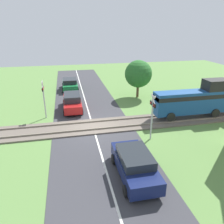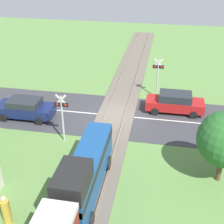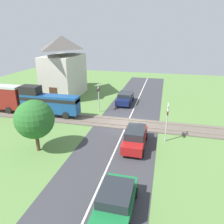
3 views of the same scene
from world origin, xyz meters
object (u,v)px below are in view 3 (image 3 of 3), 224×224
(car_far_side, at_px, (125,98))
(station_building, at_px, (64,68))
(car_behind_queue, at_px, (116,200))
(crossing_signal_east_approach, at_px, (99,94))
(pedestrian_by_station, at_px, (46,100))
(car_near_crossing, at_px, (135,137))
(crossing_signal_west_approach, at_px, (167,118))

(car_far_side, relative_size, station_building, 0.50)
(station_building, bearing_deg, car_behind_queue, -148.52)
(car_behind_queue, height_order, crossing_signal_east_approach, crossing_signal_east_approach)
(car_far_side, bearing_deg, pedestrian_by_station, 109.29)
(car_near_crossing, xyz_separation_m, pedestrian_by_station, (7.58, 12.38, -0.07))
(car_behind_queue, bearing_deg, station_building, 31.48)
(crossing_signal_west_approach, height_order, pedestrian_by_station, crossing_signal_west_approach)
(crossing_signal_west_approach, bearing_deg, station_building, 52.68)
(car_behind_queue, bearing_deg, pedestrian_by_station, 40.01)
(car_near_crossing, bearing_deg, crossing_signal_west_approach, -57.76)
(crossing_signal_west_approach, relative_size, pedestrian_by_station, 2.05)
(car_near_crossing, xyz_separation_m, station_building, (12.59, 12.10, 3.29))
(car_behind_queue, bearing_deg, crossing_signal_west_approach, -15.53)
(car_near_crossing, relative_size, crossing_signal_east_approach, 1.29)
(car_behind_queue, distance_m, pedestrian_by_station, 19.26)
(crossing_signal_east_approach, height_order, pedestrian_by_station, crossing_signal_east_approach)
(car_behind_queue, xyz_separation_m, crossing_signal_west_approach, (8.70, -2.42, 1.42))
(car_far_side, relative_size, pedestrian_by_station, 2.55)
(car_far_side, height_order, crossing_signal_east_approach, crossing_signal_east_approach)
(car_near_crossing, distance_m, car_behind_queue, 7.17)
(crossing_signal_west_approach, relative_size, station_building, 0.40)
(car_near_crossing, height_order, car_behind_queue, car_near_crossing)
(car_near_crossing, xyz_separation_m, car_far_side, (10.91, 2.88, -0.03))
(pedestrian_by_station, bearing_deg, crossing_signal_west_approach, -112.25)
(station_building, bearing_deg, crossing_signal_west_approach, -127.32)
(pedestrian_by_station, bearing_deg, car_near_crossing, -121.47)
(crossing_signal_east_approach, bearing_deg, car_far_side, -32.66)
(station_building, bearing_deg, pedestrian_by_station, 176.79)
(car_far_side, distance_m, station_building, 9.94)
(crossing_signal_west_approach, distance_m, pedestrian_by_station, 16.05)
(car_far_side, bearing_deg, crossing_signal_east_approach, 147.34)
(car_near_crossing, distance_m, crossing_signal_east_approach, 8.99)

